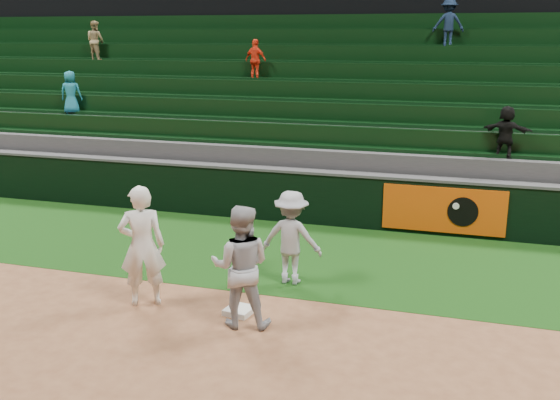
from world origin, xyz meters
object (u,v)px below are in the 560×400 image
at_px(first_base, 239,311).
at_px(baserunner, 241,266).
at_px(base_coach, 291,238).
at_px(first_baseman, 142,246).

relative_size(first_base, baserunner, 0.21).
bearing_deg(first_base, base_coach, 72.69).
xyz_separation_m(first_baseman, base_coach, (2.06, 1.54, -0.16)).
bearing_deg(first_baseman, first_base, 155.61).
height_order(first_base, base_coach, base_coach).
distance_m(first_baseman, baserunner, 1.79).
xyz_separation_m(baserunner, base_coach, (0.28, 1.79, -0.10)).
relative_size(first_baseman, base_coach, 1.20).
relative_size(baserunner, base_coach, 1.13).
height_order(first_baseman, base_coach, first_baseman).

